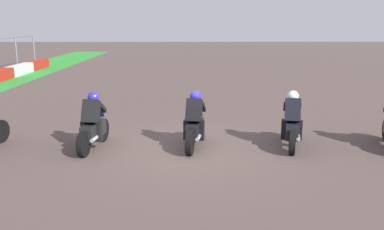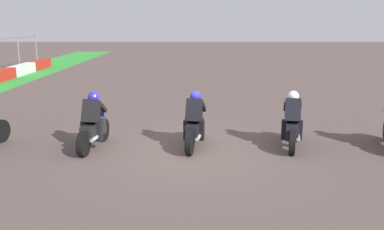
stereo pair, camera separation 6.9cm
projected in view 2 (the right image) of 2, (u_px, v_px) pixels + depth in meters
ground_plane at (191, 149)px, 10.74m from camera, size 120.00×120.00×0.00m
rider_lane_b at (292, 124)px, 10.84m from camera, size 2.02×0.63×1.51m
rider_lane_c at (195, 124)px, 10.82m from camera, size 2.03×0.62×1.51m
rider_lane_d at (93, 125)px, 10.72m from camera, size 2.04×0.59×1.51m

